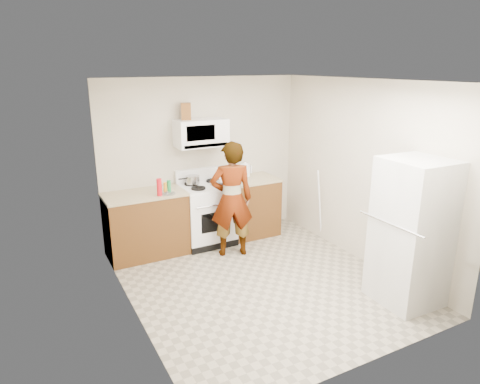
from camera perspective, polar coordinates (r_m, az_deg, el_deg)
floor at (r=5.61m, az=2.79°, el=-11.85°), size 3.60×3.60×0.00m
back_wall at (r=6.68m, az=-4.93°, el=4.32°), size 3.20×0.02×2.50m
right_wall at (r=6.07m, az=15.99°, el=2.46°), size 0.02×3.60×2.50m
cabinet_left at (r=6.31m, az=-12.39°, el=-4.37°), size 1.12×0.62×0.90m
counter_left at (r=6.16m, az=-12.66°, el=-0.31°), size 1.14×0.64×0.03m
cabinet_right at (r=6.92m, az=1.41°, el=-2.05°), size 0.80×0.62×0.90m
counter_right at (r=6.79m, az=1.43°, el=1.69°), size 0.82×0.64×0.03m
gas_range at (r=6.58m, az=-4.50°, el=-2.80°), size 0.76×0.65×1.13m
microwave at (r=6.39m, az=-5.22°, el=7.86°), size 0.76×0.38×0.40m
person at (r=6.06m, az=-1.13°, el=-0.98°), size 0.70×0.56×1.67m
fridge at (r=5.24m, az=22.00°, el=-5.00°), size 0.72×0.72×1.70m
kettle at (r=6.92m, az=0.69°, el=2.95°), size 0.21×0.21×0.19m
jug at (r=6.32m, az=-7.21°, el=10.62°), size 0.18×0.18×0.24m
saucepan at (r=6.45m, az=-6.33°, el=1.63°), size 0.25×0.25×0.11m
tray at (r=6.45m, az=-2.77°, el=1.22°), size 0.28×0.22×0.05m
bottle_spray at (r=5.96m, az=-10.71°, el=0.62°), size 0.09×0.09×0.24m
bottle_hot_sauce at (r=6.12m, az=-9.94°, el=0.63°), size 0.05×0.05×0.15m
bottle_green_cap at (r=6.11m, az=-9.45°, el=0.76°), size 0.07×0.07×0.17m
pot_lid at (r=6.06m, az=-9.68°, el=-0.19°), size 0.25×0.25×0.01m
broom at (r=6.78m, az=10.58°, el=-1.62°), size 0.24×0.12×1.14m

